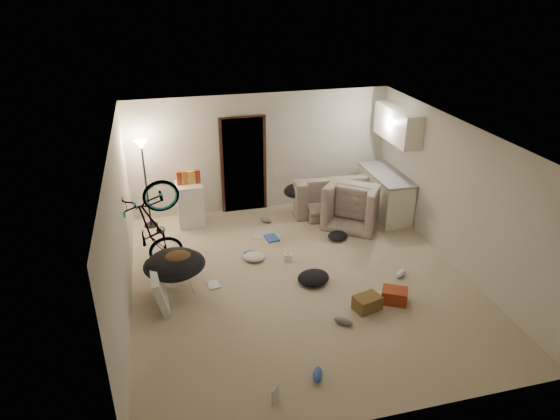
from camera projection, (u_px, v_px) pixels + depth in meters
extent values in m
cube|color=#BBAC90|center=(301.00, 280.00, 8.39)|extent=(5.50, 6.00, 0.02)
cube|color=white|center=(304.00, 135.00, 7.31)|extent=(5.50, 6.00, 0.02)
cube|color=beige|center=(261.00, 152.00, 10.49)|extent=(5.50, 0.02, 2.50)
cube|color=beige|center=(383.00, 334.00, 5.22)|extent=(5.50, 0.02, 2.50)
cube|color=beige|center=(120.00, 233.00, 7.24)|extent=(0.02, 6.00, 2.50)
cube|color=beige|center=(458.00, 195.00, 8.46)|extent=(0.02, 6.00, 2.50)
cube|color=black|center=(243.00, 165.00, 10.46)|extent=(0.85, 0.10, 2.04)
cube|color=#361B12|center=(244.00, 165.00, 10.43)|extent=(0.97, 0.04, 2.10)
cylinder|color=black|center=(151.00, 225.00, 10.17)|extent=(0.28, 0.28, 0.03)
cylinder|color=black|center=(147.00, 187.00, 9.81)|extent=(0.04, 0.04, 1.70)
cone|color=#FFE0A5|center=(141.00, 145.00, 9.44)|extent=(0.24, 0.24, 0.18)
cube|color=silver|center=(385.00, 195.00, 10.49)|extent=(0.60, 1.50, 0.88)
cube|color=gray|center=(387.00, 175.00, 10.29)|extent=(0.64, 1.54, 0.04)
cube|color=silver|center=(398.00, 125.00, 9.87)|extent=(0.38, 1.40, 0.65)
imported|color=#3C443C|center=(339.00, 197.00, 10.75)|extent=(2.09, 0.87, 0.60)
imported|color=#3C443C|center=(355.00, 207.00, 10.21)|extent=(1.39, 1.36, 0.68)
imported|color=black|center=(156.00, 246.00, 8.49)|extent=(1.80, 0.91, 1.00)
imported|color=#9F3417|center=(272.00, 405.00, 5.94)|extent=(0.27, 0.27, 0.02)
cube|color=white|center=(190.00, 204.00, 10.08)|extent=(0.52, 0.52, 0.88)
cube|color=#9F3417|center=(179.00, 179.00, 9.80)|extent=(0.11, 0.09, 0.30)
cube|color=orange|center=(186.00, 178.00, 9.83)|extent=(0.11, 0.08, 0.30)
cube|color=gold|center=(192.00, 178.00, 9.85)|extent=(0.11, 0.09, 0.30)
cube|color=#9F3417|center=(198.00, 177.00, 9.88)|extent=(0.11, 0.08, 0.30)
cylinder|color=silver|center=(176.00, 279.00, 8.00)|extent=(0.64, 0.64, 0.45)
ellipsoid|color=black|center=(174.00, 264.00, 7.88)|extent=(0.90, 0.90, 0.38)
torus|color=black|center=(174.00, 264.00, 7.88)|extent=(0.97, 0.97, 0.07)
ellipsoid|color=#493219|center=(177.00, 259.00, 7.81)|extent=(0.57, 0.52, 0.22)
ellipsoid|color=black|center=(296.00, 191.00, 10.44)|extent=(0.66, 0.59, 0.28)
cube|color=silver|center=(159.00, 287.00, 7.69)|extent=(0.26, 0.89, 0.59)
cube|color=brown|center=(367.00, 303.00, 7.61)|extent=(0.45, 0.37, 0.23)
cube|color=#9F3417|center=(395.00, 296.00, 7.78)|extent=(0.48, 0.44, 0.22)
cylinder|color=beige|center=(288.00, 258.00, 8.90)|extent=(0.14, 0.14, 0.14)
cone|color=beige|center=(288.00, 253.00, 8.85)|extent=(0.08, 0.08, 0.06)
cube|color=#B6B1A8|center=(267.00, 236.00, 9.79)|extent=(0.65, 0.62, 0.01)
cube|color=#2E52A7|center=(272.00, 238.00, 9.67)|extent=(0.26, 0.34, 0.03)
cube|color=silver|center=(213.00, 285.00, 8.23)|extent=(0.22, 0.27, 0.02)
ellipsoid|color=#2E52A7|center=(250.00, 253.00, 9.11)|extent=(0.25, 0.11, 0.09)
ellipsoid|color=slate|center=(266.00, 220.00, 10.29)|extent=(0.28, 0.28, 0.11)
ellipsoid|color=#2E52A7|center=(318.00, 375.00, 6.33)|extent=(0.22, 0.30, 0.10)
ellipsoid|color=slate|center=(343.00, 321.00, 7.30)|extent=(0.30, 0.28, 0.11)
ellipsoid|color=white|center=(401.00, 273.00, 8.47)|extent=(0.29, 0.27, 0.11)
ellipsoid|color=black|center=(313.00, 278.00, 8.28)|extent=(0.66, 0.60, 0.18)
ellipsoid|color=black|center=(337.00, 236.00, 9.65)|extent=(0.54, 0.54, 0.12)
ellipsoid|color=silver|center=(254.00, 257.00, 8.94)|extent=(0.50, 0.47, 0.12)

